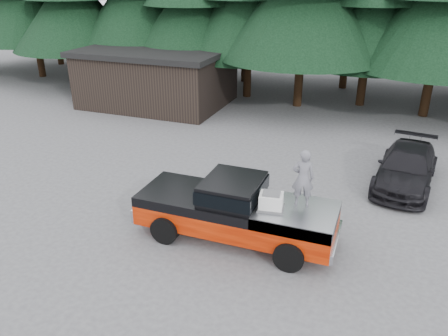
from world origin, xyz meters
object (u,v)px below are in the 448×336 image
(parked_car, at_px, (406,168))
(utility_building, at_px, (157,76))
(man_on_bed, at_px, (303,178))
(air_compressor, at_px, (271,202))
(pickup_truck, at_px, (236,218))

(parked_car, distance_m, utility_building, 15.55)
(man_on_bed, distance_m, utility_building, 16.39)
(man_on_bed, height_order, utility_building, utility_building)
(air_compressor, height_order, parked_car, air_compressor)
(man_on_bed, relative_size, utility_building, 0.20)
(air_compressor, bearing_deg, man_on_bed, 26.70)
(pickup_truck, distance_m, air_compressor, 1.44)
(man_on_bed, bearing_deg, utility_building, -61.17)
(air_compressor, distance_m, utility_building, 16.28)
(air_compressor, bearing_deg, utility_building, 121.31)
(man_on_bed, xyz_separation_m, utility_building, (-11.14, 12.01, -0.50))
(air_compressor, bearing_deg, pickup_truck, 159.69)
(air_compressor, height_order, man_on_bed, man_on_bed)
(pickup_truck, relative_size, utility_building, 0.71)
(air_compressor, bearing_deg, parked_car, 49.99)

